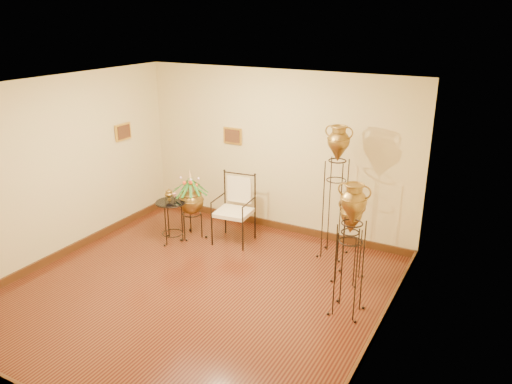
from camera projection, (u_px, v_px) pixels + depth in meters
The scene contains 8 objects.
ground at pixel (196, 291), 6.94m from camera, with size 5.00×5.00×0.00m, color #5C2D16.
room_shell at pixel (190, 172), 6.36m from camera, with size 5.02×5.02×2.81m.
amphora_tall at pixel (336, 191), 7.61m from camera, with size 0.48×0.48×2.12m.
amphora_mid at pixel (350, 249), 6.15m from camera, with size 0.52×0.52×1.78m.
amphora_short at pixel (350, 240), 7.03m from camera, with size 0.44×0.44×1.25m.
planter_urn at pixel (191, 199), 8.40m from camera, with size 0.87×0.87×1.24m.
armchair at pixel (233, 210), 8.25m from camera, with size 0.70×0.66×1.15m.
side_table at pixel (172, 221), 8.33m from camera, with size 0.51×0.51×0.91m.
Camera 1 is at (3.62, -4.93, 3.65)m, focal length 35.00 mm.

